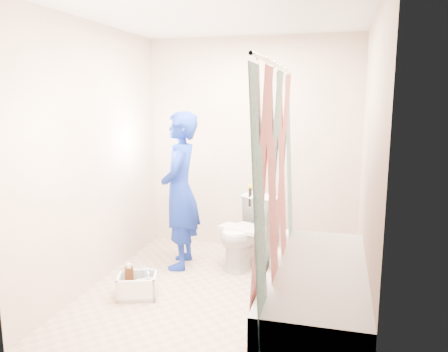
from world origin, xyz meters
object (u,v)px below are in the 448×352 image
(toilet, at_px, (246,232))
(cleaning_caddy, at_px, (139,286))
(bathtub, at_px, (317,296))
(plumber, at_px, (180,191))

(toilet, xyz_separation_m, cleaning_caddy, (-0.76, -0.98, -0.26))
(bathtub, xyz_separation_m, cleaning_caddy, (-1.54, 0.16, -0.17))
(plumber, relative_size, cleaning_caddy, 3.99)
(toilet, bearing_deg, cleaning_caddy, -107.18)
(plumber, height_order, cleaning_caddy, plumber)
(toilet, bearing_deg, plumber, -142.97)
(bathtub, height_order, toilet, toilet)
(toilet, xyz_separation_m, plumber, (-0.65, -0.19, 0.44))
(bathtub, xyz_separation_m, toilet, (-0.78, 1.14, 0.09))
(plumber, distance_m, cleaning_caddy, 1.06)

